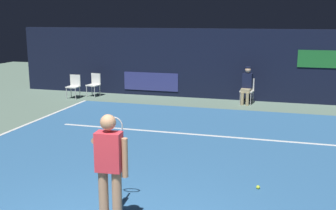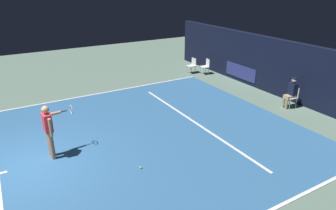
{
  "view_description": "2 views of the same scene",
  "coord_description": "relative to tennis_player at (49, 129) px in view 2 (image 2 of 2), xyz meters",
  "views": [
    {
      "loc": [
        2.19,
        -4.48,
        3.03
      ],
      "look_at": [
        -0.37,
        4.34,
        1.08
      ],
      "focal_mm": 44.67,
      "sensor_mm": 36.0,
      "label": 1
    },
    {
      "loc": [
        8.65,
        -0.39,
        5.12
      ],
      "look_at": [
        0.23,
        4.5,
        1.08
      ],
      "focal_mm": 32.56,
      "sensor_mm": 36.0,
      "label": 2
    }
  ],
  "objects": [
    {
      "name": "tennis_ball",
      "position": [
        1.93,
        2.06,
        -0.94
      ],
      "size": [
        0.07,
        0.07,
        0.07
      ],
      "primitive_type": "sphere",
      "color": "#CCE033",
      "rests_on": "court_surface"
    },
    {
      "name": "courtside_chair_near",
      "position": [
        -5.43,
        8.87,
        -0.49
      ],
      "size": [
        0.44,
        0.42,
        0.88
      ],
      "color": "white",
      "rests_on": "ground"
    },
    {
      "name": "courtside_chair_far",
      "position": [
        -4.87,
        9.44,
        -0.49
      ],
      "size": [
        0.51,
        0.49,
        0.88
      ],
      "color": "white",
      "rests_on": "ground"
    },
    {
      "name": "tennis_player",
      "position": [
        0.0,
        0.0,
        0.0
      ],
      "size": [
        0.68,
        0.93,
        1.73
      ],
      "color": "tan",
      "rests_on": "ground"
    },
    {
      "name": "line_judge_on_chair",
      "position": [
        0.96,
        9.57,
        -0.3
      ],
      "size": [
        0.49,
        0.57,
        1.32
      ],
      "color": "white",
      "rests_on": "ground"
    },
    {
      "name": "court_surface",
      "position": [
        0.14,
        3.43,
        -0.98
      ],
      "size": [
        9.93,
        10.09,
        0.01
      ],
      "primitive_type": "cube",
      "color": "#336699",
      "rests_on": "ground"
    },
    {
      "name": "line_centre_mark",
      "position": [
        0.14,
        -1.47,
        -0.97
      ],
      "size": [
        0.1,
        0.3,
        0.01
      ],
      "primitive_type": "cube",
      "color": "white",
      "rests_on": "court_surface"
    },
    {
      "name": "back_wall",
      "position": [
        0.14,
        10.35,
        0.31
      ],
      "size": [
        16.84,
        0.33,
        2.6
      ],
      "color": "black",
      "rests_on": "ground"
    },
    {
      "name": "line_sideline_right",
      "position": [
        -4.77,
        3.43,
        -0.97
      ],
      "size": [
        0.1,
        10.09,
        0.01
      ],
      "primitive_type": "cube",
      "color": "white",
      "rests_on": "court_surface"
    },
    {
      "name": "line_service",
      "position": [
        0.14,
        5.19,
        -0.97
      ],
      "size": [
        7.75,
        0.1,
        0.01
      ],
      "primitive_type": "cube",
      "color": "white",
      "rests_on": "court_surface"
    },
    {
      "name": "ground_plane",
      "position": [
        0.14,
        3.43,
        -0.99
      ],
      "size": [
        32.13,
        32.13,
        0.0
      ],
      "primitive_type": "plane",
      "color": "slate"
    }
  ]
}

